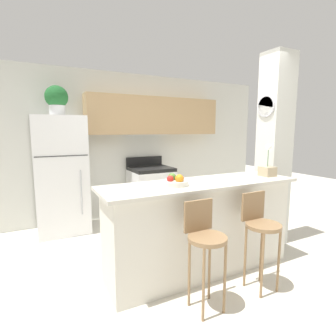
{
  "coord_description": "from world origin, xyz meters",
  "views": [
    {
      "loc": [
        -1.59,
        -2.28,
        1.55
      ],
      "look_at": [
        0.0,
        0.79,
        1.06
      ],
      "focal_mm": 28.0,
      "sensor_mm": 36.0,
      "label": 1
    }
  ],
  "objects": [
    {
      "name": "refrigerator",
      "position": [
        -1.24,
        1.92,
        0.88
      ],
      "size": [
        0.74,
        0.65,
        1.77
      ],
      "color": "white",
      "rests_on": "ground_plane"
    },
    {
      "name": "stove_range",
      "position": [
        0.24,
        1.93,
        0.46
      ],
      "size": [
        0.7,
        0.66,
        1.07
      ],
      "color": "white",
      "rests_on": "ground_plane"
    },
    {
      "name": "potted_plant_on_fridge",
      "position": [
        -1.24,
        1.92,
        2.0
      ],
      "size": [
        0.32,
        0.32,
        0.43
      ],
      "color": "silver",
      "rests_on": "refrigerator"
    },
    {
      "name": "counter_bar",
      "position": [
        0.0,
        0.0,
        0.51
      ],
      "size": [
        2.2,
        0.65,
        1.01
      ],
      "color": "silver",
      "rests_on": "ground_plane"
    },
    {
      "name": "bar_stool_right",
      "position": [
        0.33,
        -0.53,
        0.63
      ],
      "size": [
        0.33,
        0.33,
        0.95
      ],
      "color": "olive",
      "rests_on": "ground_plane"
    },
    {
      "name": "orchid_vase",
      "position": [
        0.91,
        -0.06,
        1.1
      ],
      "size": [
        0.16,
        0.16,
        0.39
      ],
      "color": "tan",
      "rests_on": "counter_bar"
    },
    {
      "name": "fruit_bowl",
      "position": [
        -0.34,
        -0.03,
        1.05
      ],
      "size": [
        0.26,
        0.26,
        0.12
      ],
      "color": "silver",
      "rests_on": "counter_bar"
    },
    {
      "name": "wall_back",
      "position": [
        0.16,
        2.22,
        1.48
      ],
      "size": [
        5.6,
        0.38,
        2.55
      ],
      "color": "silver",
      "rests_on": "ground_plane"
    },
    {
      "name": "pillar_right",
      "position": [
        1.29,
        0.19,
        1.28
      ],
      "size": [
        0.38,
        0.32,
        2.55
      ],
      "color": "silver",
      "rests_on": "ground_plane"
    },
    {
      "name": "ground_plane",
      "position": [
        0.0,
        0.0,
        0.0
      ],
      "size": [
        14.0,
        14.0,
        0.0
      ],
      "primitive_type": "plane",
      "color": "beige"
    },
    {
      "name": "bar_stool_left",
      "position": [
        -0.33,
        -0.53,
        0.63
      ],
      "size": [
        0.33,
        0.33,
        0.95
      ],
      "color": "olive",
      "rests_on": "ground_plane"
    }
  ]
}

